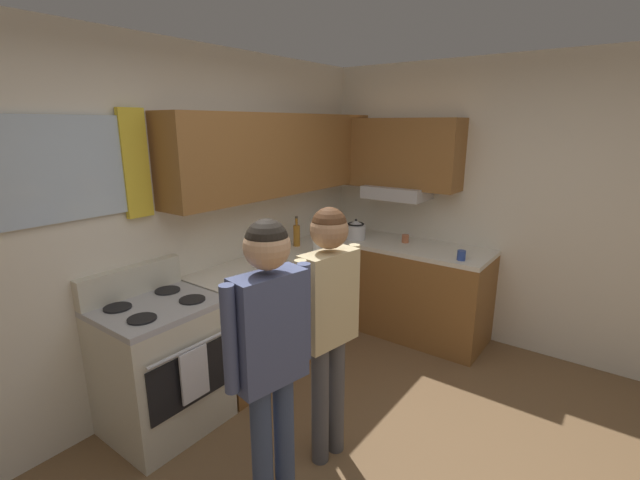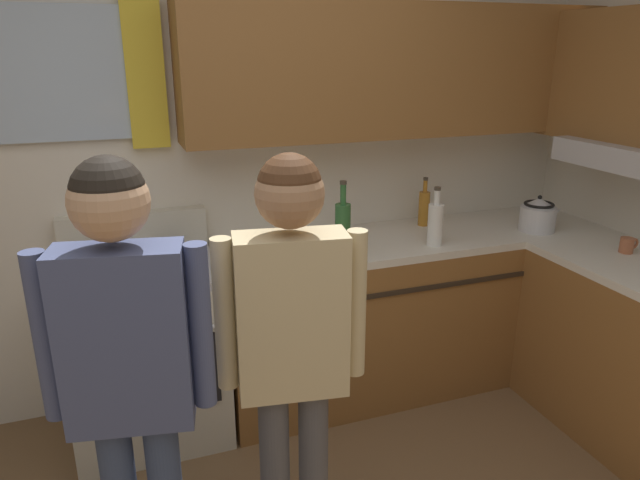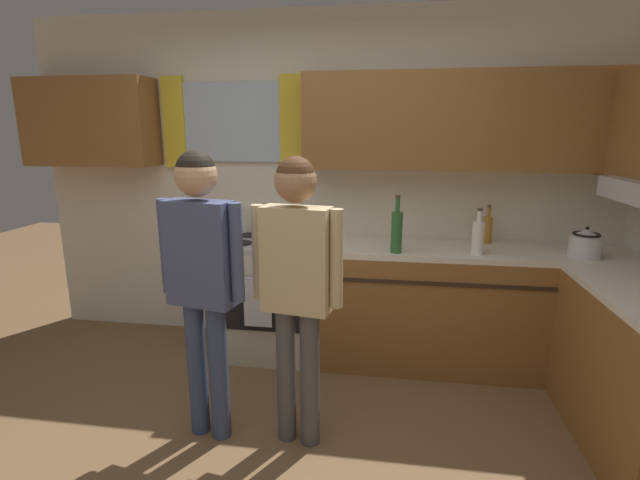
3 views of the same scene
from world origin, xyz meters
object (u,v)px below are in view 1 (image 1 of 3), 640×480
object	(u,v)px
stove_oven	(162,364)
bottle_wine_green	(279,254)
bottle_milk_white	(317,242)
stovetop_kettle	(356,230)
adult_left	(270,341)
bottle_oil_amber	(297,235)
adult_in_plaid	(329,308)
mug_cobalt_blue	(462,255)
cup_terracotta	(406,238)

from	to	relation	value
stove_oven	bottle_wine_green	bearing A→B (deg)	-13.40
bottle_milk_white	stovetop_kettle	bearing A→B (deg)	2.27
adult_left	bottle_oil_amber	bearing A→B (deg)	36.11
stovetop_kettle	adult_in_plaid	world-z (taller)	adult_in_plaid
bottle_milk_white	adult_in_plaid	bearing A→B (deg)	-140.20
stovetop_kettle	stove_oven	bearing A→B (deg)	175.79
bottle_oil_amber	mug_cobalt_blue	world-z (taller)	bottle_oil_amber
bottle_oil_amber	cup_terracotta	distance (m)	1.07
mug_cobalt_blue	stovetop_kettle	size ratio (longest dim) A/B	0.42
stove_oven	cup_terracotta	bearing A→B (deg)	-14.90
adult_left	adult_in_plaid	xyz separation A→B (m)	(0.51, 0.02, -0.02)
mug_cobalt_blue	adult_in_plaid	bearing A→B (deg)	173.43
bottle_wine_green	bottle_milk_white	bearing A→B (deg)	4.17
bottle_wine_green	stovetop_kettle	distance (m)	1.23
stove_oven	stovetop_kettle	distance (m)	2.24
adult_in_plaid	mug_cobalt_blue	bearing A→B (deg)	-6.57
bottle_milk_white	adult_left	distance (m)	1.81
bottle_oil_amber	cup_terracotta	xyz separation A→B (m)	(0.74, -0.78, -0.07)
cup_terracotta	adult_left	size ratio (longest dim) A/B	0.07
bottle_wine_green	mug_cobalt_blue	size ratio (longest dim) A/B	3.43
stove_oven	adult_left	xyz separation A→B (m)	(-0.08, -1.09, 0.55)
stove_oven	adult_in_plaid	world-z (taller)	adult_in_plaid
stove_oven	stovetop_kettle	xyz separation A→B (m)	(2.18, -0.16, 0.53)
bottle_wine_green	bottle_milk_white	xyz separation A→B (m)	(0.54, 0.04, -0.03)
cup_terracotta	stovetop_kettle	xyz separation A→B (m)	(-0.18, 0.47, 0.06)
bottle_wine_green	cup_terracotta	distance (m)	1.46
cup_terracotta	stovetop_kettle	world-z (taller)	stovetop_kettle
stove_oven	stovetop_kettle	world-z (taller)	stovetop_kettle
stove_oven	mug_cobalt_blue	world-z (taller)	stove_oven
mug_cobalt_blue	bottle_milk_white	bearing A→B (deg)	120.15
bottle_oil_amber	adult_in_plaid	xyz separation A→B (m)	(-1.18, -1.22, -0.01)
cup_terracotta	bottle_wine_green	bearing A→B (deg)	164.09
bottle_milk_white	bottle_oil_amber	bearing A→B (deg)	69.56
bottle_milk_white	adult_left	size ratio (longest dim) A/B	0.19
bottle_wine_green	mug_cobalt_blue	world-z (taller)	bottle_wine_green
stove_oven	mug_cobalt_blue	distance (m)	2.51
mug_cobalt_blue	stovetop_kettle	distance (m)	1.11
bottle_oil_amber	mug_cobalt_blue	size ratio (longest dim) A/B	2.49
stove_oven	cup_terracotta	distance (m)	2.48
bottle_wine_green	mug_cobalt_blue	bearing A→B (deg)	-41.68
stovetop_kettle	adult_left	distance (m)	2.44
mug_cobalt_blue	adult_left	xyz separation A→B (m)	(-2.20, 0.18, 0.08)
stovetop_kettle	mug_cobalt_blue	bearing A→B (deg)	-93.11
stove_oven	bottle_milk_white	bearing A→B (deg)	-7.17
bottle_milk_white	cup_terracotta	bearing A→B (deg)	-26.98
cup_terracotta	mug_cobalt_blue	size ratio (longest dim) A/B	0.95
cup_terracotta	bottle_milk_white	bearing A→B (deg)	153.02
bottle_oil_amber	adult_left	distance (m)	2.10
bottle_oil_amber	adult_left	world-z (taller)	adult_left
bottle_oil_amber	adult_in_plaid	distance (m)	1.70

